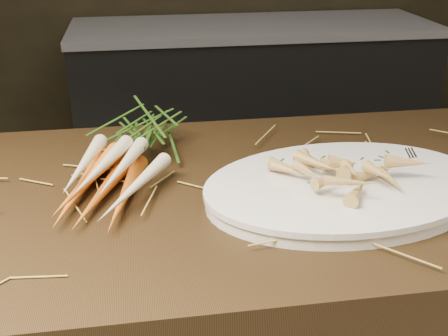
# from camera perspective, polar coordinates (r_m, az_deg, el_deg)

# --- Properties ---
(back_counter) EXTENTS (1.82, 0.62, 0.84)m
(back_counter) POSITION_cam_1_polar(r_m,az_deg,el_deg) (3.01, 2.87, 6.60)
(back_counter) COLOR black
(back_counter) RESTS_ON ground
(straw_bedding) EXTENTS (1.40, 0.60, 0.02)m
(straw_bedding) POSITION_cam_1_polar(r_m,az_deg,el_deg) (1.06, 7.97, -0.91)
(straw_bedding) COLOR #A5893C
(straw_bedding) RESTS_ON main_counter
(root_veg_bunch) EXTENTS (0.27, 0.49, 0.09)m
(root_veg_bunch) POSITION_cam_1_polar(r_m,az_deg,el_deg) (1.10, -9.91, 1.98)
(root_veg_bunch) COLOR #D15C10
(root_veg_bunch) RESTS_ON main_counter
(serving_platter) EXTENTS (0.54, 0.39, 0.03)m
(serving_platter) POSITION_cam_1_polar(r_m,az_deg,el_deg) (1.01, 12.09, -2.23)
(serving_platter) COLOR white
(serving_platter) RESTS_ON main_counter
(roasted_veg_heap) EXTENTS (0.26, 0.21, 0.06)m
(roasted_veg_heap) POSITION_cam_1_polar(r_m,az_deg,el_deg) (1.00, 12.30, -0.12)
(roasted_veg_heap) COLOR #A2763A
(roasted_veg_heap) RESTS_ON serving_platter
(serving_fork) EXTENTS (0.06, 0.19, 0.00)m
(serving_fork) POSITION_cam_1_polar(r_m,az_deg,el_deg) (1.08, 21.11, -0.73)
(serving_fork) COLOR silver
(serving_fork) RESTS_ON serving_platter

